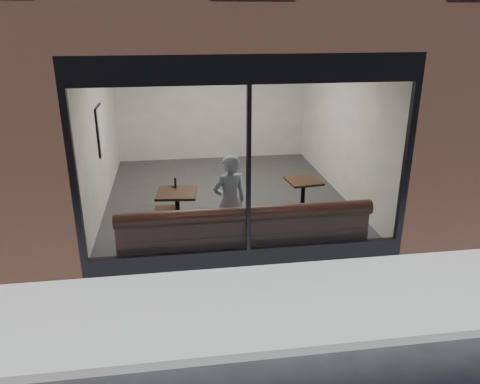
{
  "coord_description": "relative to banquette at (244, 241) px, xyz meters",
  "views": [
    {
      "loc": [
        -1.07,
        -4.32,
        3.67
      ],
      "look_at": [
        -0.07,
        2.4,
        1.11
      ],
      "focal_mm": 35.0,
      "sensor_mm": 36.0,
      "label": 1
    }
  ],
  "objects": [
    {
      "name": "ground",
      "position": [
        0.0,
        -2.45,
        -0.23
      ],
      "size": [
        120.0,
        120.0,
        0.0
      ],
      "primitive_type": "plane",
      "color": "black",
      "rests_on": "ground"
    },
    {
      "name": "sidewalk_near",
      "position": [
        0.0,
        -1.45,
        -0.22
      ],
      "size": [
        40.0,
        2.0,
        0.01
      ],
      "primitive_type": "cube",
      "color": "gray",
      "rests_on": "ground"
    },
    {
      "name": "kerb_near",
      "position": [
        0.0,
        -2.5,
        -0.17
      ],
      "size": [
        40.0,
        0.1,
        0.12
      ],
      "primitive_type": "cube",
      "color": "gray",
      "rests_on": "ground"
    },
    {
      "name": "host_building_pier_left",
      "position": [
        -3.75,
        5.55,
        1.38
      ],
      "size": [
        2.5,
        12.0,
        3.2
      ],
      "primitive_type": "cube",
      "color": "brown",
      "rests_on": "ground"
    },
    {
      "name": "host_building_pier_right",
      "position": [
        3.75,
        5.55,
        1.38
      ],
      "size": [
        2.5,
        12.0,
        3.2
      ],
      "primitive_type": "cube",
      "color": "brown",
      "rests_on": "ground"
    },
    {
      "name": "host_building_backfill",
      "position": [
        0.0,
        8.55,
        1.38
      ],
      "size": [
        5.0,
        6.0,
        3.2
      ],
      "primitive_type": "cube",
      "color": "brown",
      "rests_on": "ground"
    },
    {
      "name": "cafe_floor",
      "position": [
        0.0,
        2.55,
        -0.21
      ],
      "size": [
        6.0,
        6.0,
        0.0
      ],
      "primitive_type": "plane",
      "color": "#2D2D30",
      "rests_on": "ground"
    },
    {
      "name": "cafe_ceiling",
      "position": [
        0.0,
        2.55,
        2.97
      ],
      "size": [
        6.0,
        6.0,
        0.0
      ],
      "primitive_type": "plane",
      "rotation": [
        3.14,
        0.0,
        0.0
      ],
      "color": "white",
      "rests_on": "host_building_upper"
    },
    {
      "name": "cafe_wall_back",
      "position": [
        0.0,
        5.54,
        1.37
      ],
      "size": [
        5.0,
        0.0,
        5.0
      ],
      "primitive_type": "plane",
      "rotation": [
        1.57,
        0.0,
        0.0
      ],
      "color": "beige",
      "rests_on": "ground"
    },
    {
      "name": "cafe_wall_left",
      "position": [
        -2.49,
        2.55,
        1.37
      ],
      "size": [
        0.0,
        6.0,
        6.0
      ],
      "primitive_type": "plane",
      "rotation": [
        1.57,
        0.0,
        1.57
      ],
      "color": "beige",
      "rests_on": "ground"
    },
    {
      "name": "cafe_wall_right",
      "position": [
        2.49,
        2.55,
        1.37
      ],
      "size": [
        0.0,
        6.0,
        6.0
      ],
      "primitive_type": "plane",
      "rotation": [
        1.57,
        0.0,
        -1.57
      ],
      "color": "beige",
      "rests_on": "ground"
    },
    {
      "name": "storefront_kick",
      "position": [
        0.0,
        -0.4,
        -0.08
      ],
      "size": [
        5.0,
        0.1,
        0.3
      ],
      "primitive_type": "cube",
      "color": "black",
      "rests_on": "ground"
    },
    {
      "name": "storefront_header",
      "position": [
        0.0,
        -0.4,
        2.77
      ],
      "size": [
        5.0,
        0.1,
        0.4
      ],
      "primitive_type": "cube",
      "color": "black",
      "rests_on": "host_building_upper"
    },
    {
      "name": "storefront_mullion",
      "position": [
        0.0,
        -0.4,
        1.32
      ],
      "size": [
        0.06,
        0.1,
        2.5
      ],
      "primitive_type": "cube",
      "color": "black",
      "rests_on": "storefront_kick"
    },
    {
      "name": "storefront_glass",
      "position": [
        0.0,
        -0.43,
        1.33
      ],
      "size": [
        4.8,
        0.0,
        4.8
      ],
      "primitive_type": "plane",
      "rotation": [
        1.57,
        0.0,
        0.0
      ],
      "color": "white",
      "rests_on": "storefront_kick"
    },
    {
      "name": "banquette",
      "position": [
        0.0,
        0.0,
        0.0
      ],
      "size": [
        4.0,
        0.55,
        0.45
      ],
      "primitive_type": "cube",
      "color": "#3E1B16",
      "rests_on": "cafe_floor"
    },
    {
      "name": "person",
      "position": [
        -0.19,
        0.32,
        0.58
      ],
      "size": [
        0.67,
        0.53,
        1.6
      ],
      "primitive_type": "imported",
      "rotation": [
        0.0,
        0.0,
        3.43
      ],
      "color": "#A3BCD4",
      "rests_on": "cafe_floor"
    },
    {
      "name": "cafe_table_left",
      "position": [
        -1.05,
        1.02,
        0.52
      ],
      "size": [
        0.77,
        0.77,
        0.04
      ],
      "primitive_type": "cube",
      "rotation": [
        0.0,
        0.0,
        -0.11
      ],
      "color": "black",
      "rests_on": "cafe_floor"
    },
    {
      "name": "cafe_table_right",
      "position": [
        1.35,
        1.32,
        0.52
      ],
      "size": [
        0.67,
        0.67,
        0.04
      ],
      "primitive_type": "cube",
      "rotation": [
        0.0,
        0.0,
        0.12
      ],
      "color": "black",
      "rests_on": "cafe_floor"
    },
    {
      "name": "cafe_chair_left",
      "position": [
        -1.25,
        1.45,
        0.01
      ],
      "size": [
        0.45,
        0.45,
        0.04
      ],
      "primitive_type": "cube",
      "rotation": [
        0.0,
        0.0,
        3.13
      ],
      "color": "black",
      "rests_on": "cafe_floor"
    },
    {
      "name": "wall_poster",
      "position": [
        -2.45,
        2.53,
        1.35
      ],
      "size": [
        0.02,
        0.67,
        0.89
      ],
      "primitive_type": "cube",
      "color": "white",
      "rests_on": "cafe_wall_left"
    }
  ]
}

